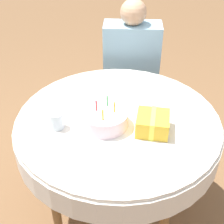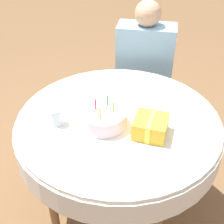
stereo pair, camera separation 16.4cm
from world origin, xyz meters
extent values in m
plane|color=brown|center=(0.00, 0.00, 0.00)|extent=(12.00, 12.00, 0.00)
cylinder|color=silver|center=(0.00, 0.00, 0.77)|extent=(1.10, 1.10, 0.02)
cylinder|color=silver|center=(0.00, 0.00, 0.69)|extent=(1.12, 1.12, 0.14)
cylinder|color=brown|center=(-0.30, -0.30, 0.38)|extent=(0.05, 0.05, 0.76)
cylinder|color=brown|center=(0.30, -0.30, 0.38)|extent=(0.05, 0.05, 0.76)
cylinder|color=brown|center=(-0.30, 0.30, 0.38)|extent=(0.05, 0.05, 0.76)
cylinder|color=brown|center=(0.30, 0.30, 0.38)|extent=(0.05, 0.05, 0.76)
cube|color=brown|center=(-0.02, 0.79, 0.45)|extent=(0.40, 0.40, 0.04)
cube|color=brown|center=(-0.04, 0.96, 0.71)|extent=(0.33, 0.07, 0.49)
cylinder|color=brown|center=(-0.15, 0.62, 0.21)|extent=(0.04, 0.04, 0.43)
cylinder|color=brown|center=(0.15, 0.66, 0.21)|extent=(0.04, 0.04, 0.43)
cylinder|color=brown|center=(-0.19, 0.93, 0.21)|extent=(0.04, 0.04, 0.43)
cylinder|color=brown|center=(0.12, 0.96, 0.21)|extent=(0.04, 0.04, 0.43)
cylinder|color=tan|center=(-0.11, 0.63, 0.23)|extent=(0.09, 0.09, 0.46)
cylinder|color=tan|center=(0.10, 0.66, 0.23)|extent=(0.09, 0.09, 0.46)
cube|color=#8CB7D1|center=(-0.02, 0.79, 0.74)|extent=(0.44, 0.24, 0.54)
sphere|color=tan|center=(-0.02, 0.79, 1.09)|extent=(0.18, 0.18, 0.18)
cube|color=white|center=(-0.06, -0.08, 0.78)|extent=(0.29, 0.29, 0.00)
cylinder|color=silver|center=(-0.06, -0.08, 0.82)|extent=(0.24, 0.24, 0.09)
cylinder|color=gold|center=(-0.01, -0.07, 0.89)|extent=(0.01, 0.01, 0.06)
cylinder|color=green|center=(-0.05, -0.02, 0.89)|extent=(0.01, 0.01, 0.06)
cylinder|color=red|center=(-0.10, -0.07, 0.89)|extent=(0.01, 0.01, 0.06)
cylinder|color=gold|center=(-0.05, -0.14, 0.89)|extent=(0.01, 0.01, 0.06)
cylinder|color=silver|center=(-0.29, -0.14, 0.82)|extent=(0.07, 0.07, 0.09)
cube|color=gold|center=(0.19, -0.08, 0.82)|extent=(0.16, 0.16, 0.09)
cube|color=#EAE54C|center=(0.19, -0.08, 0.82)|extent=(0.02, 0.17, 0.10)
camera|label=1|loc=(0.20, -1.33, 1.80)|focal=50.00mm
camera|label=2|loc=(0.36, -1.29, 1.80)|focal=50.00mm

